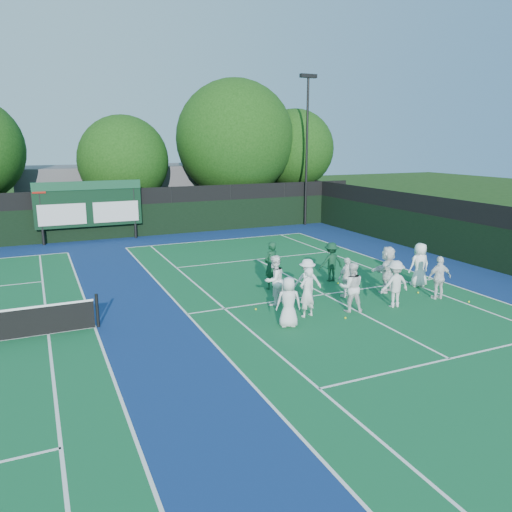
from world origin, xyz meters
name	(u,v)px	position (x,y,z in m)	size (l,w,h in m)	color
ground	(339,302)	(0.00, 0.00, 0.00)	(120.00, 120.00, 0.00)	#16340E
court_apron	(172,316)	(-6.00, 1.00, 0.00)	(34.00, 32.00, 0.01)	navy
near_court	(324,294)	(0.00, 1.00, 0.01)	(11.05, 23.85, 0.01)	#12582E
back_fence	(107,217)	(-6.00, 16.00, 1.36)	(34.00, 0.08, 3.00)	black
divider_fence_right	(496,241)	(9.00, 1.00, 1.36)	(0.08, 32.00, 3.00)	black
scoreboard	(89,205)	(-7.01, 15.59, 2.19)	(6.00, 0.21, 3.55)	black
clubhouse	(145,191)	(-2.00, 24.00, 2.00)	(18.00, 6.00, 4.00)	#58585D
light_pole_right	(307,133)	(7.50, 15.70, 6.30)	(1.20, 0.30, 10.12)	black
tree_c	(126,163)	(-4.08, 19.58, 4.37)	(5.91, 5.91, 7.49)	black
tree_d	(237,142)	(3.89, 19.58, 5.70)	(8.43, 8.43, 10.14)	black
tree_e	(296,151)	(8.75, 19.58, 5.04)	(5.96, 5.96, 8.18)	black
tennis_ball_0	(345,318)	(-0.79, -1.59, 0.03)	(0.07, 0.07, 0.07)	yellow
tennis_ball_1	(352,266)	(3.50, 4.18, 0.03)	(0.07, 0.07, 0.07)	yellow
tennis_ball_2	(469,302)	(4.32, -2.01, 0.03)	(0.07, 0.07, 0.07)	yellow
tennis_ball_3	(256,309)	(-3.15, 0.44, 0.03)	(0.07, 0.07, 0.07)	yellow
tennis_ball_4	(338,283)	(1.29, 2.03, 0.03)	(0.07, 0.07, 0.07)	yellow
tennis_ball_5	(418,293)	(3.41, -0.36, 0.03)	(0.07, 0.07, 0.07)	yellow
player_front_0	(289,302)	(-2.85, -1.43, 0.81)	(0.80, 0.52, 1.63)	silver
player_front_1	(307,292)	(-1.85, -0.87, 0.86)	(0.62, 0.41, 1.71)	silver
player_front_2	(351,287)	(-0.20, -1.02, 0.87)	(0.85, 0.66, 1.74)	white
player_front_3	(395,284)	(1.49, -1.24, 0.85)	(1.10, 0.63, 1.70)	silver
player_front_4	(439,278)	(3.60, -1.19, 0.82)	(0.96, 0.40, 1.64)	white
player_back_0	(274,280)	(-2.29, 0.75, 0.91)	(0.88, 0.69, 1.82)	white
player_back_1	(307,281)	(-1.08, 0.48, 0.82)	(1.05, 0.61, 1.63)	white
player_back_2	(347,277)	(0.61, 0.41, 0.77)	(0.90, 0.38, 1.54)	white
player_back_3	(387,269)	(2.42, 0.34, 0.91)	(1.69, 0.54, 1.83)	white
player_back_4	(420,265)	(4.10, 0.42, 0.90)	(0.88, 0.57, 1.80)	white
coach_left	(271,265)	(-1.54, 2.57, 0.96)	(0.70, 0.46, 1.93)	#103C23
coach_right	(331,262)	(1.25, 2.54, 0.83)	(1.08, 0.62, 1.67)	#0E3520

